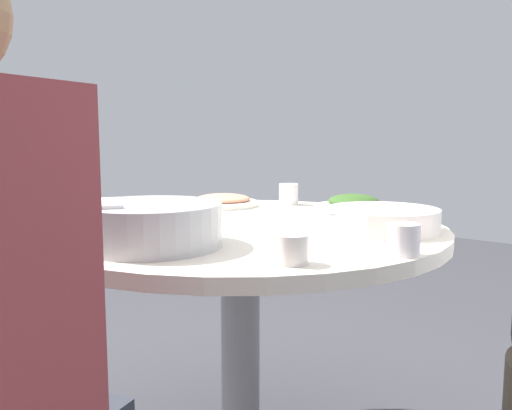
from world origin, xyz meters
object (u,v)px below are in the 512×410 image
green_bottle (65,194)px  dish_shrimp (223,201)px  rice_bowl (150,224)px  dish_eggplant (124,207)px  tea_cup_side (289,194)px  soup_bowl (382,220)px  tea_cup_near (292,249)px  tea_cup_far (403,240)px  round_dining_table (240,260)px  dish_greens (353,205)px

green_bottle → dish_shrimp: bearing=-89.1°
rice_bowl → dish_shrimp: (0.32, -0.60, -0.03)m
dish_eggplant → tea_cup_side: tea_cup_side is taller
rice_bowl → green_bottle: 0.32m
soup_bowl → dish_eggplant: (0.79, 0.20, -0.01)m
tea_cup_near → dish_shrimp: bearing=-39.2°
dish_shrimp → tea_cup_far: tea_cup_far is taller
round_dining_table → dish_greens: dish_greens is taller
green_bottle → dish_greens: bearing=-118.5°
dish_shrimp → soup_bowl: bearing=170.6°
soup_bowl → dish_greens: (0.22, -0.26, -0.01)m
rice_bowl → soup_bowl: (-0.32, -0.49, -0.02)m
dish_eggplant → green_bottle: green_bottle is taller
tea_cup_side → soup_bowl: bearing=150.1°
round_dining_table → tea_cup_near: tea_cup_near is taller
rice_bowl → soup_bowl: bearing=-122.8°
rice_bowl → tea_cup_near: size_ratio=5.06×
dish_shrimp → tea_cup_near: size_ratio=3.69×
soup_bowl → tea_cup_near: 0.44m
dish_greens → round_dining_table: bearing=72.4°
round_dining_table → dish_shrimp: 0.40m
tea_cup_near → dish_greens: bearing=-70.6°
tea_cup_side → dish_shrimp: bearing=49.6°
green_bottle → tea_cup_near: (-0.65, -0.07, -0.07)m
round_dining_table → green_bottle: (0.28, 0.35, 0.19)m
rice_bowl → tea_cup_side: (0.17, -0.78, -0.01)m
soup_bowl → dish_shrimp: soup_bowl is taller
dish_eggplant → tea_cup_far: size_ratio=3.52×
round_dining_table → tea_cup_near: (-0.37, 0.29, 0.13)m
round_dining_table → tea_cup_near: 0.49m
rice_bowl → dish_shrimp: 0.68m
tea_cup_near → tea_cup_side: 0.88m
tea_cup_near → rice_bowl: bearing=9.9°
dish_shrimp → tea_cup_side: 0.23m
dish_shrimp → dish_greens: bearing=-160.5°
soup_bowl → dish_greens: bearing=-49.0°
rice_bowl → dish_greens: (-0.10, -0.75, -0.03)m
soup_bowl → tea_cup_side: bearing=-29.9°
dish_shrimp → tea_cup_near: bearing=140.8°
tea_cup_near → tea_cup_side: size_ratio=0.87×
tea_cup_side → green_bottle: bearing=79.8°
soup_bowl → dish_greens: size_ratio=1.20×
dish_shrimp → tea_cup_side: (-0.15, -0.18, 0.02)m
round_dining_table → green_bottle: bearing=51.3°
dish_eggplant → rice_bowl: bearing=147.8°
rice_bowl → green_bottle: (0.31, 0.01, 0.05)m
dish_greens → dish_eggplant: size_ratio=1.01×
round_dining_table → tea_cup_far: 0.53m
green_bottle → dish_eggplant: bearing=-62.5°
tea_cup_side → tea_cup_near: bearing=125.6°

